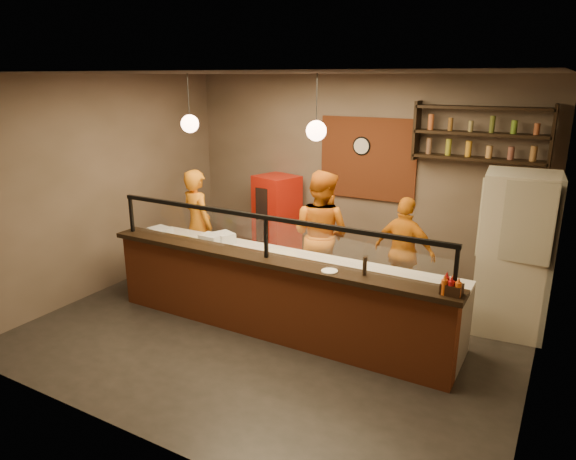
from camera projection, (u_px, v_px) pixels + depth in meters
The scene contains 29 objects.
floor at pixel (279, 326), 6.77m from camera, with size 6.00×6.00×0.00m, color black.
ceiling at pixel (278, 73), 5.85m from camera, with size 6.00×6.00×0.00m, color #362E29.
wall_back at pixel (356, 176), 8.39m from camera, with size 6.00×6.00×0.00m, color #6E5C50.
wall_left at pixel (107, 185), 7.72m from camera, with size 5.00×5.00×0.00m, color #6E5C50.
wall_right at pixel (549, 247), 4.90m from camera, with size 5.00×5.00×0.00m, color #6E5C50.
wall_front at pixel (125, 274), 4.22m from camera, with size 6.00×6.00×0.00m, color #6E5C50.
brick_patch at pixel (367, 159), 8.19m from camera, with size 1.60×0.04×1.30m, color brown.
service_counter at pixel (267, 300), 6.37m from camera, with size 4.60×0.25×1.00m, color brown.
counter_ledge at pixel (266, 260), 6.22m from camera, with size 4.70×0.37×0.06m, color black.
worktop_cabinet at pixel (287, 291), 6.81m from camera, with size 4.60×0.75×0.85m, color gray.
worktop at pixel (287, 259), 6.68m from camera, with size 4.60×0.75×0.05m, color beige.
sneeze_guard at pixel (266, 233), 6.12m from camera, with size 4.50×0.05×0.52m.
wall_shelving at pixel (481, 134), 7.12m from camera, with size 1.84×0.28×0.85m.
wall_clock at pixel (362, 146), 8.17m from camera, with size 0.30×0.30×0.04m, color black.
pendant_left at pixel (190, 124), 6.90m from camera, with size 0.24×0.24×0.77m.
pendant_right at pixel (316, 131), 6.01m from camera, with size 0.24×0.24×0.77m.
cook_left at pixel (198, 225), 8.17m from camera, with size 0.65×0.43×1.79m, color orange.
cook_mid at pixel (321, 235), 7.47m from camera, with size 0.92×0.72×1.90m, color orange.
cook_right at pixel (404, 252), 7.20m from camera, with size 0.93×0.39×1.58m, color orange.
fridge at pixel (515, 254), 6.43m from camera, with size 0.86×0.80×2.06m, color beige.
red_cooler at pixel (277, 219), 8.95m from camera, with size 0.66×0.60×1.54m, color #B2180B.
pizza_dough at pixel (276, 256), 6.73m from camera, with size 0.54×0.54×0.01m, color beige.
prep_tub_a at pixel (224, 238), 7.27m from camera, with size 0.28×0.23×0.14m, color white.
prep_tub_b at pixel (211, 239), 7.18m from camera, with size 0.29×0.23×0.14m, color silver.
prep_tub_c at pixel (161, 233), 7.45m from camera, with size 0.31×0.25×0.16m, color silver.
rolling_pin at pixel (191, 239), 7.32m from camera, with size 0.06×0.06×0.37m, color yellow.
condiment_caddy at pixel (452, 289), 5.14m from camera, with size 0.20×0.16×0.11m, color black.
pepper_mill at pixel (365, 266), 5.63m from camera, with size 0.05×0.05×0.21m, color black.
small_plate at pixel (329, 271), 5.76m from camera, with size 0.19×0.19×0.01m, color white.
Camera 1 is at (3.10, -5.27, 3.16)m, focal length 32.00 mm.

